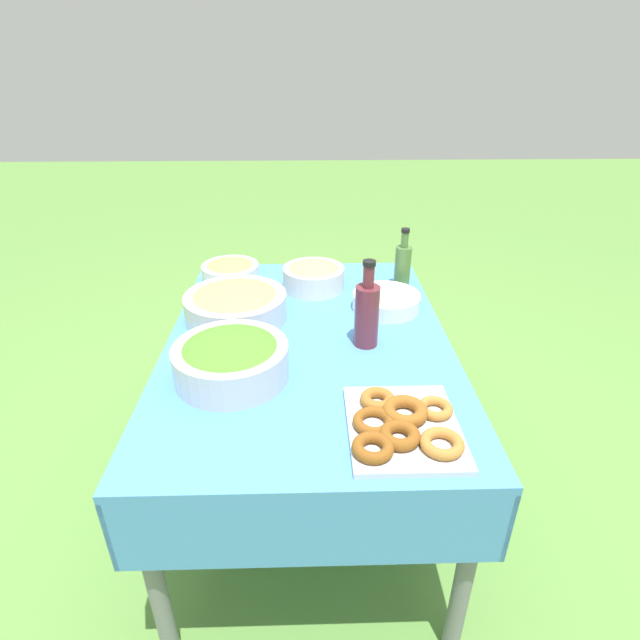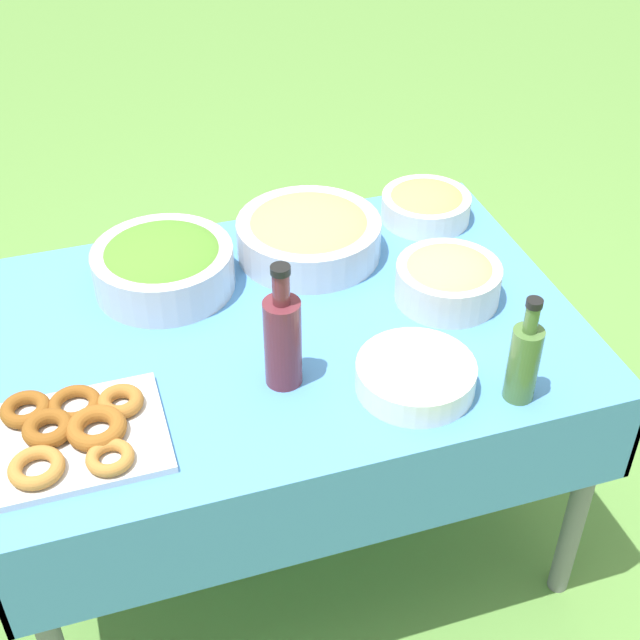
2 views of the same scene
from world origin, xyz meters
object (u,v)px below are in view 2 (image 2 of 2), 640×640
object	(u,v)px
olive_oil_bottle	(524,360)
bread_bowl	(309,233)
donut_platter	(76,432)
pasta_bowl	(448,278)
fruit_bowl	(426,204)
plate_stack	(416,376)
salad_bowl	(163,264)
wine_bottle	(283,338)

from	to	relation	value
olive_oil_bottle	bread_bowl	size ratio (longest dim) A/B	0.68
bread_bowl	donut_platter	bearing A→B (deg)	-142.08
pasta_bowl	bread_bowl	xyz separation A→B (m)	(-0.25, 0.28, 0.00)
bread_bowl	fruit_bowl	world-z (taller)	bread_bowl
plate_stack	bread_bowl	xyz separation A→B (m)	(-0.06, 0.54, 0.03)
bread_bowl	pasta_bowl	bearing A→B (deg)	-47.92
donut_platter	bread_bowl	size ratio (longest dim) A/B	0.91
olive_oil_bottle	pasta_bowl	bearing A→B (deg)	90.14
salad_bowl	pasta_bowl	distance (m)	0.67
plate_stack	wine_bottle	bearing A→B (deg)	157.75
olive_oil_bottle	bread_bowl	xyz separation A→B (m)	(-0.25, 0.63, -0.04)
plate_stack	fruit_bowl	world-z (taller)	fruit_bowl
olive_oil_bottle	donut_platter	bearing A→B (deg)	170.29
pasta_bowl	wine_bottle	distance (m)	0.47
salad_bowl	olive_oil_bottle	world-z (taller)	olive_oil_bottle
pasta_bowl	olive_oil_bottle	xyz separation A→B (m)	(0.00, -0.35, 0.04)
plate_stack	wine_bottle	world-z (taller)	wine_bottle
olive_oil_bottle	wine_bottle	bearing A→B (deg)	156.56
donut_platter	plate_stack	distance (m)	0.68
plate_stack	olive_oil_bottle	bearing A→B (deg)	-24.98
pasta_bowl	olive_oil_bottle	size ratio (longest dim) A/B	0.99
olive_oil_bottle	plate_stack	bearing A→B (deg)	155.02
fruit_bowl	plate_stack	bearing A→B (deg)	-114.90
donut_platter	wine_bottle	distance (m)	0.44
wine_bottle	donut_platter	bearing A→B (deg)	-174.27
bread_bowl	fruit_bowl	size ratio (longest dim) A/B	1.53
olive_oil_bottle	wine_bottle	distance (m)	0.48
pasta_bowl	fruit_bowl	size ratio (longest dim) A/B	1.04
bread_bowl	fruit_bowl	xyz separation A→B (m)	(0.34, 0.06, -0.02)
salad_bowl	plate_stack	size ratio (longest dim) A/B	1.34
pasta_bowl	bread_bowl	size ratio (longest dim) A/B	0.68
pasta_bowl	wine_bottle	bearing A→B (deg)	-159.99
salad_bowl	fruit_bowl	bearing A→B (deg)	7.72
salad_bowl	olive_oil_bottle	xyz separation A→B (m)	(0.62, -0.60, 0.03)
wine_bottle	fruit_bowl	xyz separation A→B (m)	(0.53, 0.50, -0.07)
pasta_bowl	fruit_bowl	xyz separation A→B (m)	(0.09, 0.34, -0.01)
pasta_bowl	fruit_bowl	distance (m)	0.35
fruit_bowl	olive_oil_bottle	bearing A→B (deg)	-97.45
olive_oil_bottle	fruit_bowl	xyz separation A→B (m)	(0.09, 0.70, -0.05)
fruit_bowl	wine_bottle	bearing A→B (deg)	-136.66
olive_oil_bottle	bread_bowl	bearing A→B (deg)	111.77
pasta_bowl	olive_oil_bottle	distance (m)	0.35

